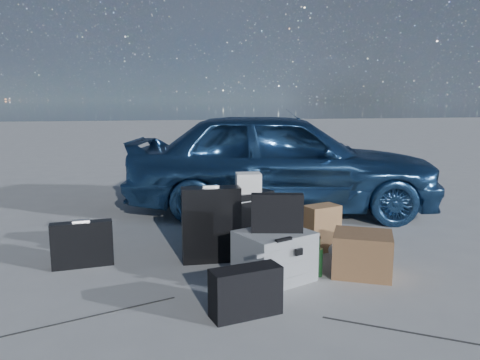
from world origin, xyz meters
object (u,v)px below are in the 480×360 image
at_px(cardboard_box, 362,254).
at_px(green_bottle, 318,257).
at_px(pelican_case, 274,256).
at_px(briefcase, 82,244).
at_px(suitcase_left, 211,224).
at_px(car, 281,161).
at_px(suitcase_right, 250,221).
at_px(duffel_bag, 252,220).

height_order(cardboard_box, green_bottle, cardboard_box).
bearing_deg(cardboard_box, pelican_case, 176.48).
relative_size(briefcase, suitcase_left, 0.76).
relative_size(car, suitcase_left, 5.77).
height_order(car, suitcase_right, car).
bearing_deg(cardboard_box, briefcase, 163.09).
bearing_deg(briefcase, cardboard_box, -23.06).
xyz_separation_m(suitcase_left, duffel_bag, (0.52, 0.61, -0.15)).
relative_size(briefcase, green_bottle, 1.60).
bearing_deg(duffel_bag, suitcase_right, -97.32).
height_order(pelican_case, briefcase, briefcase).
distance_m(briefcase, cardboard_box, 2.29).
height_order(car, pelican_case, car).
bearing_deg(green_bottle, briefcase, 161.17).
relative_size(briefcase, cardboard_box, 1.10).
distance_m(pelican_case, green_bottle, 0.36).
bearing_deg(car, duffel_bag, 162.88).
distance_m(pelican_case, suitcase_left, 0.68).
distance_m(suitcase_right, cardboard_box, 1.10).
xyz_separation_m(pelican_case, cardboard_box, (0.72, -0.04, -0.02)).
distance_m(briefcase, duffel_bag, 1.67).
height_order(suitcase_left, duffel_bag, suitcase_left).
bearing_deg(green_bottle, suitcase_left, 144.85).
relative_size(suitcase_right, duffel_bag, 0.77).
relative_size(car, suitcase_right, 6.91).
height_order(pelican_case, suitcase_right, suitcase_right).
height_order(pelican_case, suitcase_left, suitcase_left).
distance_m(car, duffel_bag, 1.27).
distance_m(briefcase, green_bottle, 1.94).
relative_size(pelican_case, cardboard_box, 1.17).
distance_m(suitcase_right, duffel_bag, 0.39).
distance_m(car, briefcase, 2.72).
distance_m(suitcase_left, cardboard_box, 1.27).
height_order(suitcase_right, duffel_bag, suitcase_right).
distance_m(briefcase, suitcase_right, 1.49).
bearing_deg(suitcase_left, cardboard_box, -24.68).
height_order(briefcase, green_bottle, briefcase).
height_order(pelican_case, cardboard_box, pelican_case).
distance_m(duffel_bag, green_bottle, 1.17).
xyz_separation_m(car, green_bottle, (-0.38, -2.15, -0.48)).
bearing_deg(suitcase_right, suitcase_left, -172.79).
relative_size(car, green_bottle, 12.11).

